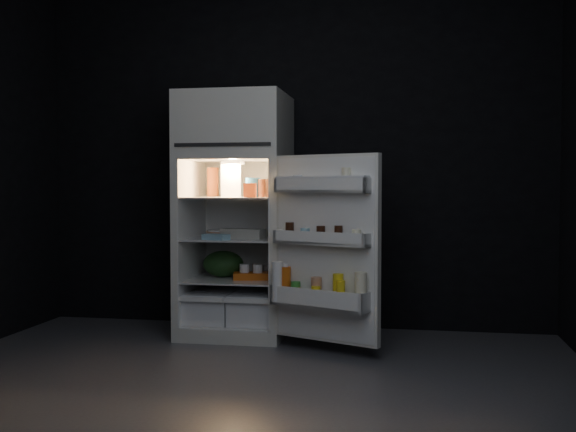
% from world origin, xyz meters
% --- Properties ---
extents(floor, '(4.00, 3.40, 0.00)m').
position_xyz_m(floor, '(0.00, 0.00, 0.00)').
color(floor, '#515156').
rests_on(floor, ground).
extents(wall_back, '(4.00, 0.00, 2.70)m').
position_xyz_m(wall_back, '(0.00, 1.70, 1.35)').
color(wall_back, black).
rests_on(wall_back, ground).
extents(wall_front, '(4.00, 0.00, 2.70)m').
position_xyz_m(wall_front, '(0.00, -1.70, 1.35)').
color(wall_front, black).
rests_on(wall_front, ground).
extents(refrigerator, '(0.76, 0.71, 1.78)m').
position_xyz_m(refrigerator, '(-0.36, 1.32, 0.96)').
color(refrigerator, silver).
rests_on(refrigerator, ground).
extents(fridge_door, '(0.74, 0.46, 1.22)m').
position_xyz_m(fridge_door, '(0.36, 0.80, 0.68)').
color(fridge_door, silver).
rests_on(fridge_door, ground).
extents(milk_jug, '(0.17, 0.17, 0.24)m').
position_xyz_m(milk_jug, '(-0.40, 1.33, 1.15)').
color(milk_jug, white).
rests_on(milk_jug, refrigerator).
extents(mayo_jar, '(0.11, 0.11, 0.14)m').
position_xyz_m(mayo_jar, '(-0.22, 1.29, 1.10)').
color(mayo_jar, '#1B5594').
rests_on(mayo_jar, refrigerator).
extents(jam_jar, '(0.13, 0.13, 0.13)m').
position_xyz_m(jam_jar, '(-0.12, 1.27, 1.09)').
color(jam_jar, black).
rests_on(jam_jar, refrigerator).
extents(amber_bottle, '(0.11, 0.11, 0.22)m').
position_xyz_m(amber_bottle, '(-0.57, 1.41, 1.14)').
color(amber_bottle, '#CA5A20').
rests_on(amber_bottle, refrigerator).
extents(small_carton, '(0.10, 0.08, 0.10)m').
position_xyz_m(small_carton, '(-0.20, 1.12, 1.08)').
color(small_carton, '#CD4818').
rests_on(small_carton, refrigerator).
extents(egg_carton, '(0.33, 0.18, 0.07)m').
position_xyz_m(egg_carton, '(-0.28, 1.20, 0.76)').
color(egg_carton, '#9A988C').
rests_on(egg_carton, refrigerator).
extents(pie, '(0.35, 0.35, 0.04)m').
position_xyz_m(pie, '(-0.44, 1.39, 0.75)').
color(pie, tan).
rests_on(pie, refrigerator).
extents(flat_package, '(0.21, 0.16, 0.04)m').
position_xyz_m(flat_package, '(-0.43, 1.04, 0.75)').
color(flat_package, '#7CABC0').
rests_on(flat_package, refrigerator).
extents(wrapped_pkg, '(0.15, 0.14, 0.05)m').
position_xyz_m(wrapped_pkg, '(-0.19, 1.44, 0.75)').
color(wrapped_pkg, '#EFE9C4').
rests_on(wrapped_pkg, refrigerator).
extents(produce_bag, '(0.36, 0.33, 0.20)m').
position_xyz_m(produce_bag, '(-0.46, 1.32, 0.52)').
color(produce_bag, '#193815').
rests_on(produce_bag, refrigerator).
extents(yogurt_tray, '(0.30, 0.20, 0.05)m').
position_xyz_m(yogurt_tray, '(-0.21, 1.23, 0.45)').
color(yogurt_tray, '#C55310').
rests_on(yogurt_tray, refrigerator).
extents(small_can_red, '(0.07, 0.07, 0.09)m').
position_xyz_m(small_can_red, '(-0.22, 1.41, 0.47)').
color(small_can_red, '#C55310').
rests_on(small_can_red, refrigerator).
extents(small_can_silver, '(0.08, 0.08, 0.09)m').
position_xyz_m(small_can_silver, '(-0.14, 1.38, 0.47)').
color(small_can_silver, '#BBBCC0').
rests_on(small_can_silver, refrigerator).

